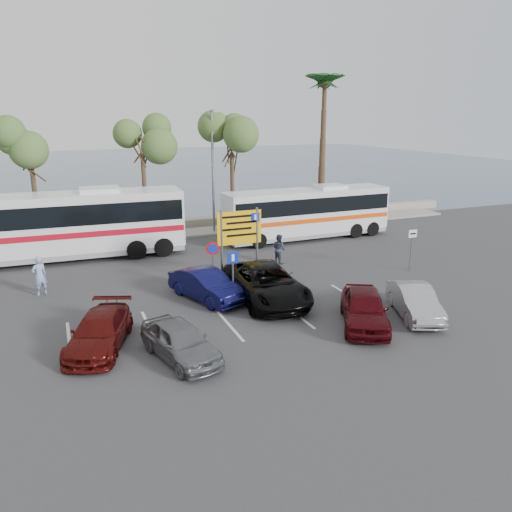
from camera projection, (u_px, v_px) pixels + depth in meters
name	position (u px, v px, depth m)	size (l,w,h in m)	color
ground	(244.00, 307.00, 21.09)	(120.00, 120.00, 0.00)	#373739
kerb_strip	(170.00, 235.00, 33.53)	(44.00, 2.40, 0.15)	gray
seawall	(163.00, 225.00, 35.25)	(48.00, 0.80, 0.60)	gray
sea	(101.00, 169.00, 74.51)	(140.00, 140.00, 0.00)	#42576A
tree_left	(29.00, 148.00, 29.00)	(3.20, 3.20, 7.20)	#382619
tree_mid	(141.00, 134.00, 31.19)	(3.20, 3.20, 8.00)	#382619
tree_right	(232.00, 141.00, 33.51)	(3.20, 3.20, 7.40)	#382619
palm_tree	(325.00, 85.00, 35.05)	(4.80, 4.80, 11.20)	#382619
street_lamp_right	(213.00, 166.00, 32.96)	(0.45, 1.15, 8.01)	slate
direction_sign	(240.00, 233.00, 23.64)	(2.20, 0.12, 3.60)	slate
sign_no_stop	(213.00, 258.00, 22.56)	(0.60, 0.08, 2.35)	slate
sign_parking	(233.00, 269.00, 21.32)	(0.50, 0.07, 2.25)	slate
sign_taxi	(412.00, 245.00, 25.60)	(0.50, 0.07, 2.20)	slate
lane_markings	(226.00, 320.00, 19.78)	(12.02, 4.20, 0.01)	silver
coach_bus_left	(67.00, 227.00, 27.57)	(12.79, 3.15, 3.96)	silver
coach_bus_right	(307.00, 215.00, 32.36)	(11.11, 2.61, 3.45)	silver
car_silver_a	(180.00, 341.00, 16.49)	(1.49, 3.71, 1.26)	slate
car_blue	(206.00, 285.00, 21.80)	(1.41, 4.04, 1.33)	#0D0E3E
car_maroon	(99.00, 332.00, 17.25)	(1.70, 4.18, 1.21)	#53100D
car_red	(364.00, 308.00, 19.09)	(1.66, 4.13, 1.41)	#45090F
suv_black	(266.00, 283.00, 21.68)	(2.58, 5.60, 1.56)	black
car_silver_b	(415.00, 302.00, 19.98)	(1.33, 3.81, 1.25)	#98989E
pedestrian_near	(39.00, 276.00, 22.31)	(0.66, 0.43, 1.81)	#889EC6
pedestrian_far	(279.00, 249.00, 27.17)	(0.78, 0.61, 1.61)	#2E3546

